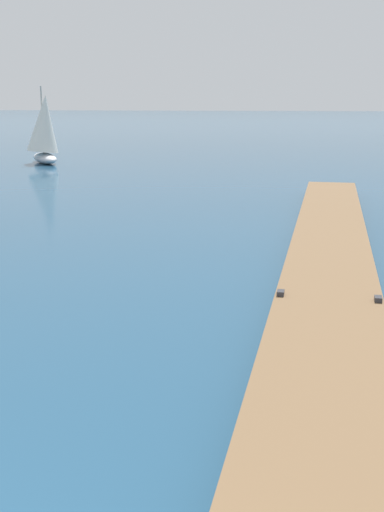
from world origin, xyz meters
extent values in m
cube|color=brown|center=(4.02, 12.65, 0.37)|extent=(3.20, 22.40, 0.16)
cylinder|color=brown|center=(3.67, 7.07, 0.15)|extent=(0.36, 0.36, 0.29)
cylinder|color=brown|center=(4.02, 12.65, 0.15)|extent=(0.36, 0.36, 0.29)
cylinder|color=brown|center=(4.37, 18.22, 0.15)|extent=(0.36, 0.36, 0.29)
cylinder|color=brown|center=(4.72, 23.79, 0.15)|extent=(0.36, 0.36, 0.29)
cube|color=#333338|center=(2.94, 8.24, 0.49)|extent=(0.13, 0.21, 0.08)
cube|color=#333338|center=(4.54, 8.14, 0.49)|extent=(0.13, 0.21, 0.08)
ellipsoid|color=silver|center=(-11.19, 33.91, 0.30)|extent=(2.92, 3.60, 0.60)
cylinder|color=#B2ADA3|center=(-11.24, 33.99, 2.50)|extent=(0.08, 0.08, 3.79)
cone|color=silver|center=(-11.05, 33.70, 2.31)|extent=(2.77, 2.68, 3.39)
camera|label=1|loc=(3.00, -2.29, 3.70)|focal=44.99mm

